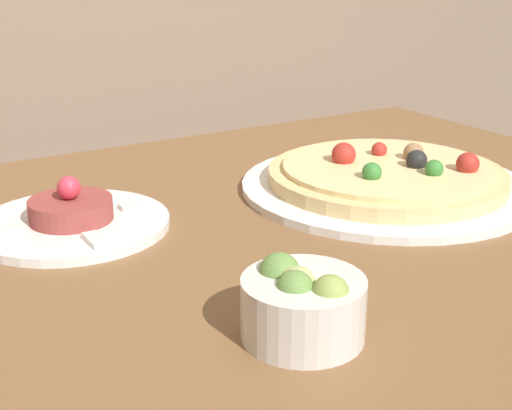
# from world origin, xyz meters

# --- Properties ---
(dining_table) EXTENTS (1.28, 0.82, 0.75)m
(dining_table) POSITION_xyz_m (0.00, 0.41, 0.65)
(dining_table) COLOR brown
(dining_table) RESTS_ON ground_plane
(pizza_plate) EXTENTS (0.37, 0.37, 0.06)m
(pizza_plate) POSITION_xyz_m (0.27, 0.43, 0.77)
(pizza_plate) COLOR white
(pizza_plate) RESTS_ON dining_table
(tartare_plate) EXTENTS (0.22, 0.22, 0.06)m
(tartare_plate) POSITION_xyz_m (-0.12, 0.51, 0.77)
(tartare_plate) COLOR white
(tartare_plate) RESTS_ON dining_table
(small_bowl) EXTENTS (0.10, 0.10, 0.07)m
(small_bowl) POSITION_xyz_m (-0.03, 0.18, 0.78)
(small_bowl) COLOR silver
(small_bowl) RESTS_ON dining_table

